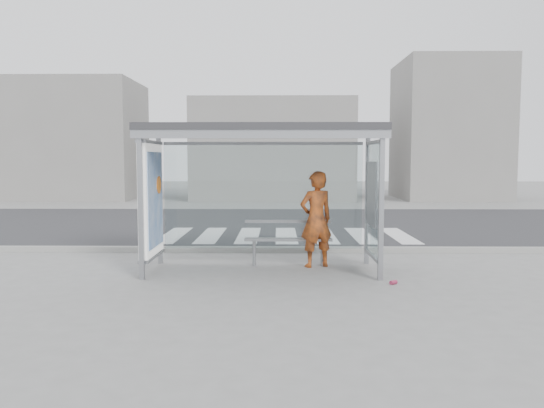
# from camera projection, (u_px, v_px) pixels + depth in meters

# --- Properties ---
(ground) EXTENTS (80.00, 80.00, 0.00)m
(ground) POSITION_uv_depth(u_px,v_px,m) (262.00, 271.00, 9.59)
(ground) COLOR slate
(ground) RESTS_ON ground
(road) EXTENTS (30.00, 10.00, 0.01)m
(road) POSITION_uv_depth(u_px,v_px,m) (269.00, 224.00, 16.57)
(road) COLOR #2B2B2E
(road) RESTS_ON ground
(curb) EXTENTS (30.00, 0.18, 0.12)m
(curb) POSITION_uv_depth(u_px,v_px,m) (265.00, 250.00, 11.53)
(curb) COLOR gray
(curb) RESTS_ON ground
(crosswalk) EXTENTS (6.55, 3.00, 0.00)m
(crosswalk) POSITION_uv_depth(u_px,v_px,m) (286.00, 235.00, 14.07)
(crosswalk) COLOR silver
(crosswalk) RESTS_ON ground
(bus_shelter) EXTENTS (4.25, 1.65, 2.62)m
(bus_shelter) POSITION_uv_depth(u_px,v_px,m) (241.00, 161.00, 9.49)
(bus_shelter) COLOR gray
(bus_shelter) RESTS_ON ground
(building_left) EXTENTS (6.00, 5.00, 6.00)m
(building_left) POSITION_uv_depth(u_px,v_px,m) (80.00, 140.00, 27.40)
(building_left) COLOR gray
(building_left) RESTS_ON ground
(building_center) EXTENTS (8.00, 5.00, 5.00)m
(building_center) POSITION_uv_depth(u_px,v_px,m) (273.00, 150.00, 27.32)
(building_center) COLOR gray
(building_center) RESTS_ON ground
(building_right) EXTENTS (5.00, 5.00, 7.00)m
(building_right) POSITION_uv_depth(u_px,v_px,m) (448.00, 130.00, 27.12)
(building_right) COLOR gray
(building_right) RESTS_ON ground
(person) EXTENTS (0.77, 0.66, 1.80)m
(person) POSITION_uv_depth(u_px,v_px,m) (316.00, 219.00, 9.90)
(person) COLOR #C75012
(person) RESTS_ON ground
(bench) EXTENTS (1.66, 0.31, 0.86)m
(bench) POSITION_uv_depth(u_px,v_px,m) (288.00, 239.00, 10.04)
(bench) COLOR slate
(bench) RESTS_ON ground
(soda_can) EXTENTS (0.14, 0.13, 0.07)m
(soda_can) POSITION_uv_depth(u_px,v_px,m) (393.00, 282.00, 8.56)
(soda_can) COLOR #C33961
(soda_can) RESTS_ON ground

